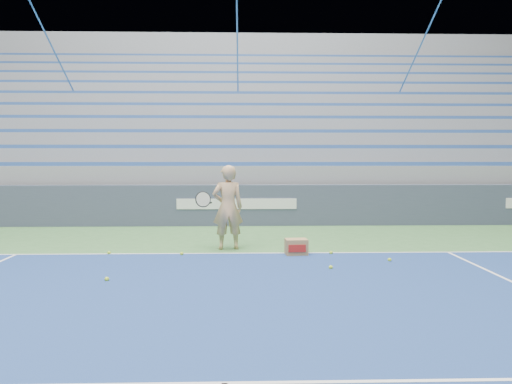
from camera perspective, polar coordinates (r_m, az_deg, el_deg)
sponsor_barrier at (r=13.47m, az=-2.20°, el=-1.51°), size 30.00×0.32×1.10m
bleachers at (r=19.14m, az=-2.05°, el=5.54°), size 31.00×9.15×7.30m
tennis_player at (r=9.97m, az=-3.28°, el=-1.76°), size 0.94×0.86×1.69m
ball_box at (r=9.48m, az=4.62°, el=-6.28°), size 0.43×0.35×0.31m
tennis_ball_0 at (r=7.84m, az=-16.68°, el=-9.52°), size 0.07×0.07×0.07m
tennis_ball_1 at (r=9.91m, az=-16.46°, el=-6.68°), size 0.07×0.07×0.07m
tennis_ball_2 at (r=8.38m, az=8.54°, el=-8.51°), size 0.07×0.07×0.07m
tennis_ball_3 at (r=9.63m, az=8.58°, el=-6.87°), size 0.07×0.07×0.07m
tennis_ball_4 at (r=9.53m, az=-8.49°, el=-6.99°), size 0.07×0.07×0.07m
tennis_ball_5 at (r=9.19m, az=15.02°, el=-7.49°), size 0.07×0.07×0.07m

